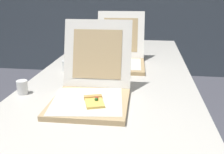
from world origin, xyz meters
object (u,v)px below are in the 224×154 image
at_px(table, 113,84).
at_px(pizza_box_middle, 119,58).
at_px(cup_white_far, 86,55).
at_px(pizza_box_front, 91,91).
at_px(cup_white_near_left, 22,87).
at_px(cup_white_mid, 67,66).

distance_m(table, pizza_box_middle, 0.27).
xyz_separation_m(pizza_box_middle, cup_white_far, (-0.26, 0.12, -0.02)).
distance_m(table, cup_white_far, 0.46).
bearing_deg(table, pizza_box_front, -97.87).
bearing_deg(cup_white_near_left, cup_white_mid, 75.15).
xyz_separation_m(table, cup_white_mid, (-0.30, 0.07, 0.08)).
bearing_deg(table, cup_white_mid, 166.54).
bearing_deg(table, cup_white_far, 123.23).
distance_m(cup_white_near_left, cup_white_far, 0.71).
relative_size(pizza_box_front, pizza_box_middle, 0.94).
bearing_deg(cup_white_mid, cup_white_near_left, -104.85).
xyz_separation_m(pizza_box_front, cup_white_far, (-0.20, 0.73, -0.02)).
relative_size(pizza_box_middle, cup_white_mid, 7.09).
xyz_separation_m(cup_white_near_left, cup_white_far, (0.15, 0.69, 0.00)).
relative_size(pizza_box_middle, cup_white_far, 7.09).
height_order(cup_white_mid, cup_white_far, same).
bearing_deg(cup_white_far, pizza_box_front, -74.95).
height_order(table, pizza_box_front, pizza_box_front).
xyz_separation_m(pizza_box_middle, cup_white_near_left, (-0.41, -0.57, -0.02)).
bearing_deg(pizza_box_front, cup_white_near_left, 172.08).
bearing_deg(cup_white_far, table, -56.77).
bearing_deg(pizza_box_front, cup_white_mid, 119.25).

